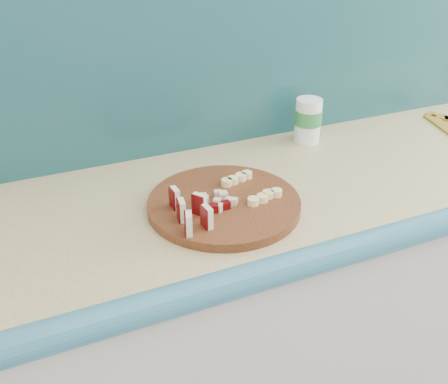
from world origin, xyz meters
TOP-DOWN VIEW (x-y plane):
  - kitchen_counter at (0.10, 1.50)m, footprint 2.20×0.63m
  - backsplash at (0.10, 1.79)m, footprint 2.20×0.02m
  - cutting_board at (-0.47, 1.45)m, footprint 0.41×0.41m
  - apple_wedges at (-0.57, 1.40)m, footprint 0.07×0.14m
  - apple_chunks at (-0.49, 1.45)m, footprint 0.06×0.06m
  - banana_slices at (-0.40, 1.46)m, footprint 0.11×0.14m
  - canister at (-0.10, 1.70)m, footprint 0.08×0.08m

SIDE VIEW (x-z plane):
  - kitchen_counter at x=0.10m, z-range 0.00..0.91m
  - cutting_board at x=-0.47m, z-range 0.91..0.93m
  - banana_slices at x=-0.40m, z-range 0.93..0.95m
  - apple_chunks at x=-0.49m, z-range 0.93..0.95m
  - apple_wedges at x=-0.57m, z-range 0.93..0.98m
  - canister at x=-0.10m, z-range 0.91..1.04m
  - backsplash at x=0.10m, z-range 0.91..1.41m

